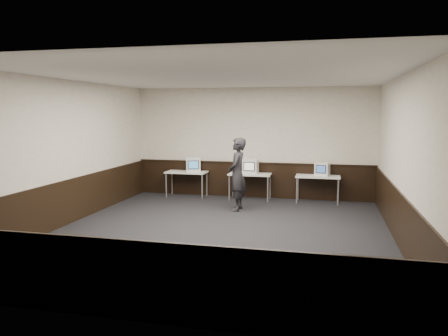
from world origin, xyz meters
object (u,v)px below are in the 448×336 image
(desk_center, at_px, (250,176))
(emac_right, at_px, (322,169))
(emac_center, at_px, (251,166))
(emac_left, at_px, (193,165))
(person, at_px, (237,174))
(desk_left, at_px, (187,174))
(desk_right, at_px, (318,178))

(desk_center, distance_m, emac_right, 2.03)
(desk_center, height_order, emac_center, emac_center)
(emac_left, relative_size, person, 0.29)
(desk_left, xyz_separation_m, desk_center, (1.90, 0.00, 0.00))
(desk_left, height_order, emac_center, emac_center)
(desk_center, bearing_deg, emac_center, 14.06)
(emac_center, height_order, emac_right, emac_center)
(person, bearing_deg, emac_center, 174.99)
(desk_center, height_order, desk_right, same)
(emac_center, bearing_deg, emac_right, 1.31)
(desk_center, relative_size, emac_right, 2.67)
(desk_left, relative_size, person, 0.65)
(desk_center, relative_size, desk_right, 1.00)
(desk_center, xyz_separation_m, desk_right, (1.90, 0.00, 0.00))
(emac_center, bearing_deg, person, -93.34)
(desk_left, xyz_separation_m, emac_left, (0.21, 0.01, 0.28))
(emac_center, bearing_deg, emac_left, -179.87)
(emac_center, relative_size, emac_right, 1.01)
(desk_left, bearing_deg, emac_center, 0.11)
(desk_left, distance_m, emac_left, 0.35)
(desk_left, relative_size, emac_left, 2.21)
(desk_right, bearing_deg, desk_left, 180.00)
(emac_right, bearing_deg, person, -134.00)
(desk_center, bearing_deg, emac_left, 179.75)
(emac_right, distance_m, person, 2.56)
(emac_right, bearing_deg, emac_center, -168.31)
(desk_left, distance_m, person, 2.34)
(emac_right, bearing_deg, desk_left, -168.77)
(desk_left, relative_size, desk_right, 1.00)
(desk_right, height_order, emac_right, emac_right)
(desk_center, xyz_separation_m, emac_left, (-1.69, 0.01, 0.28))
(emac_left, bearing_deg, desk_center, -17.63)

